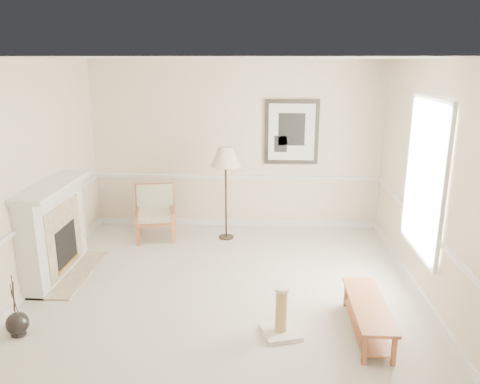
# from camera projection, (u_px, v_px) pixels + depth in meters

# --- Properties ---
(ground) EXTENTS (5.50, 5.50, 0.00)m
(ground) POSITION_uv_depth(u_px,v_px,m) (223.00, 299.00, 5.84)
(ground) COLOR silver
(ground) RESTS_ON ground
(room) EXTENTS (5.04, 5.54, 2.92)m
(room) POSITION_uv_depth(u_px,v_px,m) (234.00, 151.00, 5.40)
(room) COLOR beige
(room) RESTS_ON ground
(fireplace) EXTENTS (0.64, 1.64, 1.31)m
(fireplace) POSITION_uv_depth(u_px,v_px,m) (55.00, 231.00, 6.36)
(fireplace) COLOR white
(fireplace) RESTS_ON ground
(floor_vase) EXTENTS (0.24, 0.24, 0.71)m
(floor_vase) POSITION_uv_depth(u_px,v_px,m) (18.00, 324.00, 5.05)
(floor_vase) COLOR black
(floor_vase) RESTS_ON ground
(armchair) EXTENTS (0.79, 0.82, 0.87)m
(armchair) POSITION_uv_depth(u_px,v_px,m) (155.00, 209.00, 7.83)
(armchair) COLOR #995631
(armchair) RESTS_ON ground
(floor_lamp) EXTENTS (0.58, 0.58, 1.54)m
(floor_lamp) POSITION_uv_depth(u_px,v_px,m) (226.00, 159.00, 7.49)
(floor_lamp) COLOR black
(floor_lamp) RESTS_ON ground
(bench) EXTENTS (0.38, 1.24, 0.35)m
(bench) POSITION_uv_depth(u_px,v_px,m) (368.00, 313.00, 5.07)
(bench) COLOR #995631
(bench) RESTS_ON ground
(scratching_post) EXTENTS (0.48, 0.48, 0.56)m
(scratching_post) POSITION_uv_depth(u_px,v_px,m) (281.00, 320.00, 5.05)
(scratching_post) COLOR white
(scratching_post) RESTS_ON ground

